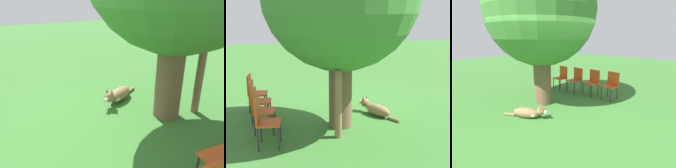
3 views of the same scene
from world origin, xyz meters
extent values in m
plane|color=#38702D|center=(0.00, 0.00, 0.00)|extent=(30.00, 30.00, 0.00)
cylinder|color=brown|center=(0.42, 0.92, 0.96)|extent=(0.49, 0.49, 1.93)
sphere|color=#427F38|center=(0.42, 0.92, 2.79)|extent=(3.14, 3.14, 3.14)
ellipsoid|color=olive|center=(-0.59, 0.50, 0.13)|extent=(0.58, 0.77, 0.27)
ellipsoid|color=silver|center=(-0.50, 0.32, 0.12)|extent=(0.33, 0.33, 0.16)
sphere|color=olive|center=(-0.40, 0.13, 0.22)|extent=(0.28, 0.28, 0.21)
cylinder|color=silver|center=(-0.35, 0.02, 0.21)|extent=(0.12, 0.12, 0.09)
cone|color=olive|center=(-0.35, 0.15, 0.35)|extent=(0.07, 0.07, 0.09)
cone|color=olive|center=(-0.45, 0.10, 0.35)|extent=(0.07, 0.07, 0.09)
cylinder|color=olive|center=(-0.82, 0.93, 0.04)|extent=(0.21, 0.32, 0.07)
cylinder|color=#846647|center=(0.60, 1.51, 0.64)|extent=(0.14, 0.14, 1.27)
sphere|color=#846647|center=(0.60, 1.51, 1.29)|extent=(0.13, 0.13, 0.13)
cube|color=#D14C1E|center=(2.13, -0.47, 0.46)|extent=(0.47, 0.49, 0.04)
cube|color=#D14C1E|center=(2.33, -0.49, 0.70)|extent=(0.09, 0.44, 0.45)
cylinder|color=#2D2D2D|center=(1.93, -0.63, 0.22)|extent=(0.03, 0.03, 0.44)
cylinder|color=#2D2D2D|center=(1.98, -0.25, 0.22)|extent=(0.03, 0.03, 0.44)
cylinder|color=#2D2D2D|center=(2.29, -0.68, 0.22)|extent=(0.03, 0.03, 0.44)
cylinder|color=#2D2D2D|center=(2.34, -0.30, 0.22)|extent=(0.03, 0.03, 0.44)
cube|color=#D14C1E|center=(2.06, 0.23, 0.46)|extent=(0.47, 0.49, 0.04)
cube|color=#D14C1E|center=(2.26, 0.20, 0.70)|extent=(0.09, 0.44, 0.45)
cylinder|color=#2D2D2D|center=(1.86, 0.06, 0.22)|extent=(0.03, 0.03, 0.44)
cylinder|color=#2D2D2D|center=(1.91, 0.44, 0.22)|extent=(0.03, 0.03, 0.44)
cylinder|color=#2D2D2D|center=(2.22, 0.02, 0.22)|extent=(0.03, 0.03, 0.44)
cylinder|color=#2D2D2D|center=(2.27, 0.39, 0.22)|extent=(0.03, 0.03, 0.44)
cube|color=#D14C1E|center=(1.99, 0.92, 0.46)|extent=(0.47, 0.49, 0.04)
cube|color=#D14C1E|center=(2.19, 0.90, 0.70)|extent=(0.09, 0.44, 0.45)
cylinder|color=#2D2D2D|center=(1.79, 0.76, 0.22)|extent=(0.03, 0.03, 0.44)
cylinder|color=#2D2D2D|center=(1.84, 1.14, 0.22)|extent=(0.03, 0.03, 0.44)
cylinder|color=#2D2D2D|center=(2.15, 0.71, 0.22)|extent=(0.03, 0.03, 0.44)
cylinder|color=#2D2D2D|center=(2.20, 1.09, 0.22)|extent=(0.03, 0.03, 0.44)
cube|color=#D14C1E|center=(1.92, 1.62, 0.46)|extent=(0.47, 0.49, 0.04)
cube|color=#D14C1E|center=(2.11, 1.59, 0.70)|extent=(0.09, 0.44, 0.45)
cylinder|color=#2D2D2D|center=(1.72, 1.45, 0.22)|extent=(0.03, 0.03, 0.44)
cylinder|color=#2D2D2D|center=(1.77, 1.83, 0.22)|extent=(0.03, 0.03, 0.44)
cylinder|color=#2D2D2D|center=(2.08, 1.41, 0.22)|extent=(0.03, 0.03, 0.44)
cylinder|color=#2D2D2D|center=(2.13, 1.78, 0.22)|extent=(0.03, 0.03, 0.44)
camera|label=1|loc=(3.11, -1.82, 2.18)|focal=35.00mm
camera|label=2|loc=(1.94, 7.07, 2.49)|focal=50.00mm
camera|label=3|loc=(-3.10, -3.07, 2.06)|focal=28.00mm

